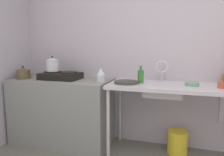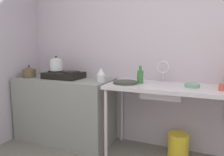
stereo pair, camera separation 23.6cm
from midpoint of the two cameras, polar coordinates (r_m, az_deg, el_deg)
The scene contains 14 objects.
wall_back at distance 2.55m, azimuth 16.82°, elevation 8.94°, with size 5.10×0.10×2.55m, color #BAACB4.
counter_concrete at distance 2.77m, azimuth -16.49°, elevation -9.01°, with size 1.28×0.59×0.84m, color gray.
counter_sink at distance 2.25m, azimuth 16.41°, elevation -3.55°, with size 1.58×0.59×0.84m.
stove at distance 2.68m, azimuth -16.95°, elevation 0.65°, with size 0.49×0.34×0.10m.
pot_on_left_burner at distance 2.73m, azimuth -19.13°, elevation 3.68°, with size 0.17×0.17×0.20m.
pot_beside_stove at distance 2.91m, azimuth -26.28°, elevation 1.27°, with size 0.18×0.18×0.17m.
percolator at distance 2.39m, azimuth -6.09°, elevation 0.84°, with size 0.11×0.11×0.16m.
sink_basin at distance 2.26m, azimuth 11.53°, elevation -3.34°, with size 0.41×0.38×0.12m, color silver.
faucet at distance 2.39m, azimuth 11.47°, elevation 2.84°, with size 0.14×0.08×0.25m.
frying_pan at distance 2.26m, azimuth 1.19°, elevation -1.23°, with size 0.28×0.28×0.03m, color #36382E.
cup_by_rack at distance 2.18m, azimuth 26.18°, elevation -1.89°, with size 0.06×0.06×0.06m, color #BC4C3B.
small_bowl_on_drainboard at distance 2.23m, azimuth 19.18°, elevation -1.68°, with size 0.15×0.15×0.04m, color gray.
bottle_by_sink at distance 2.29m, azimuth 5.33°, elevation 0.53°, with size 0.07×0.07×0.20m.
bucket_on_floor at distance 2.54m, azimuth 15.59°, elevation -17.41°, with size 0.23×0.23×0.28m, color yellow.
Camera 1 is at (-0.10, -0.71, 1.23)m, focal length 31.86 mm.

